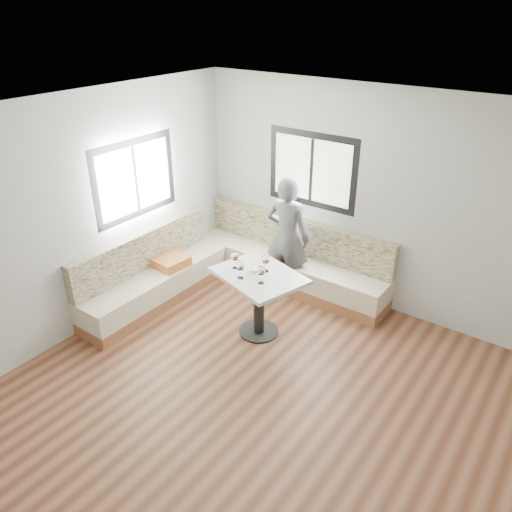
{
  "coord_description": "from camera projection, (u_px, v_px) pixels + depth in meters",
  "views": [
    {
      "loc": [
        2.19,
        -3.0,
        3.64
      ],
      "look_at": [
        -0.83,
        1.16,
        0.97
      ],
      "focal_mm": 35.0,
      "sensor_mm": 36.0,
      "label": 1
    }
  ],
  "objects": [
    {
      "name": "room",
      "position": [
        253.0,
        280.0,
        4.42
      ],
      "size": [
        5.01,
        5.01,
        2.81
      ],
      "color": "brown",
      "rests_on": "ground"
    },
    {
      "name": "banquette",
      "position": [
        231.0,
        270.0,
        6.82
      ],
      "size": [
        2.9,
        2.8,
        0.95
      ],
      "color": "#925C3A",
      "rests_on": "ground"
    },
    {
      "name": "table",
      "position": [
        259.0,
        289.0,
        5.83
      ],
      "size": [
        1.17,
        1.02,
        0.81
      ],
      "rotation": [
        0.0,
        0.0,
        -0.28
      ],
      "color": "black",
      "rests_on": "ground"
    },
    {
      "name": "person",
      "position": [
        287.0,
        237.0,
        6.57
      ],
      "size": [
        0.66,
        0.48,
        1.67
      ],
      "primitive_type": "imported",
      "rotation": [
        0.0,
        0.0,
        3.27
      ],
      "color": "#56575D",
      "rests_on": "ground"
    },
    {
      "name": "olive_ramekin",
      "position": [
        254.0,
        270.0,
        5.77
      ],
      "size": [
        0.09,
        0.09,
        0.04
      ],
      "color": "white",
      "rests_on": "table"
    },
    {
      "name": "wine_glass_a",
      "position": [
        235.0,
        257.0,
        5.79
      ],
      "size": [
        0.1,
        0.1,
        0.21
      ],
      "color": "white",
      "rests_on": "table"
    },
    {
      "name": "wine_glass_b",
      "position": [
        240.0,
        267.0,
        5.58
      ],
      "size": [
        0.1,
        0.1,
        0.21
      ],
      "color": "white",
      "rests_on": "table"
    },
    {
      "name": "wine_glass_c",
      "position": [
        261.0,
        271.0,
        5.49
      ],
      "size": [
        0.1,
        0.1,
        0.21
      ],
      "color": "white",
      "rests_on": "table"
    },
    {
      "name": "wine_glass_d",
      "position": [
        266.0,
        260.0,
        5.72
      ],
      "size": [
        0.1,
        0.1,
        0.21
      ],
      "color": "white",
      "rests_on": "table"
    }
  ]
}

